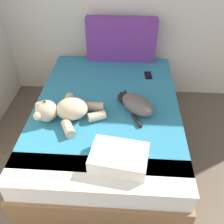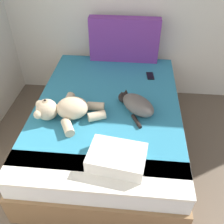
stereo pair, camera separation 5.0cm
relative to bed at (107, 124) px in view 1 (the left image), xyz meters
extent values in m
cube|color=olive|center=(0.00, 0.00, -0.11)|extent=(1.39, 1.91, 0.31)
cube|color=white|center=(0.00, 0.00, 0.15)|extent=(1.35, 1.85, 0.21)
cube|color=teal|center=(0.00, 0.06, 0.26)|extent=(1.33, 1.72, 0.02)
cube|color=silver|center=(0.00, -0.80, 0.26)|extent=(1.33, 0.31, 0.02)
cube|color=#72338C|center=(0.10, 0.87, 0.52)|extent=(0.79, 0.13, 0.50)
ellipsoid|color=#59514C|center=(0.28, -0.10, 0.35)|extent=(0.37, 0.37, 0.15)
sphere|color=black|center=(0.15, 0.03, 0.32)|extent=(0.10, 0.10, 0.10)
cone|color=black|center=(0.13, 0.01, 0.38)|extent=(0.04, 0.04, 0.04)
cone|color=black|center=(0.17, 0.05, 0.38)|extent=(0.04, 0.04, 0.04)
cylinder|color=black|center=(0.27, -0.25, 0.29)|extent=(0.10, 0.16, 0.03)
ellipsoid|color=black|center=(0.24, -0.01, 0.30)|extent=(0.11, 0.11, 0.04)
ellipsoid|color=beige|center=(-0.28, -0.22, 0.37)|extent=(0.31, 0.27, 0.19)
sphere|color=beige|center=(-0.49, -0.26, 0.37)|extent=(0.19, 0.19, 0.19)
sphere|color=tan|center=(-0.49, -0.26, 0.43)|extent=(0.07, 0.07, 0.07)
sphere|color=black|center=(-0.49, -0.26, 0.46)|extent=(0.02, 0.02, 0.02)
sphere|color=beige|center=(-0.54, -0.34, 0.38)|extent=(0.07, 0.07, 0.07)
sphere|color=beige|center=(-0.57, -0.21, 0.38)|extent=(0.07, 0.07, 0.07)
cylinder|color=beige|center=(-0.28, -0.41, 0.31)|extent=(0.14, 0.18, 0.08)
cylinder|color=beige|center=(-0.07, -0.24, 0.31)|extent=(0.17, 0.13, 0.08)
cylinder|color=beige|center=(-0.36, -0.05, 0.31)|extent=(0.09, 0.16, 0.08)
cylinder|color=beige|center=(-0.10, -0.11, 0.31)|extent=(0.15, 0.08, 0.08)
cube|color=black|center=(0.41, 0.52, 0.28)|extent=(0.09, 0.15, 0.01)
cube|color=black|center=(0.41, 0.52, 0.28)|extent=(0.07, 0.14, 0.00)
cube|color=white|center=(0.14, -0.70, 0.33)|extent=(0.44, 0.33, 0.11)
camera|label=1|loc=(0.17, -1.85, 1.70)|focal=39.97mm
camera|label=2|loc=(0.22, -1.84, 1.70)|focal=39.97mm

